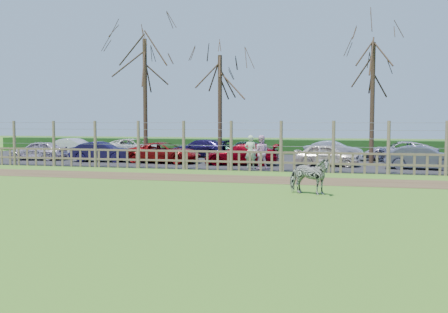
% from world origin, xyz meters
% --- Properties ---
extents(ground, '(120.00, 120.00, 0.00)m').
position_xyz_m(ground, '(0.00, 0.00, 0.00)').
color(ground, '#6DA42C').
rests_on(ground, ground).
extents(dirt_strip, '(34.00, 2.80, 0.01)m').
position_xyz_m(dirt_strip, '(0.00, 4.50, 0.01)').
color(dirt_strip, brown).
rests_on(dirt_strip, ground).
extents(asphalt, '(44.00, 13.00, 0.04)m').
position_xyz_m(asphalt, '(0.00, 14.50, 0.02)').
color(asphalt, '#232326').
rests_on(asphalt, ground).
extents(hedge, '(46.00, 2.00, 1.10)m').
position_xyz_m(hedge, '(0.00, 21.50, 0.55)').
color(hedge, '#1E4716').
rests_on(hedge, ground).
extents(fence, '(30.16, 0.16, 2.50)m').
position_xyz_m(fence, '(0.00, 8.00, 0.80)').
color(fence, brown).
rests_on(fence, ground).
extents(tree_left, '(4.80, 4.80, 7.88)m').
position_xyz_m(tree_left, '(-6.50, 12.50, 5.62)').
color(tree_left, '#3D2B1E').
rests_on(tree_left, ground).
extents(tree_mid, '(4.80, 4.80, 6.83)m').
position_xyz_m(tree_mid, '(-2.00, 13.50, 4.87)').
color(tree_mid, '#3D2B1E').
rests_on(tree_mid, ground).
extents(tree_right, '(4.80, 4.80, 7.35)m').
position_xyz_m(tree_right, '(7.00, 14.00, 5.24)').
color(tree_right, '#3D2B1E').
rests_on(tree_right, ground).
extents(zebra, '(1.62, 1.05, 1.26)m').
position_xyz_m(zebra, '(4.41, 0.64, 0.63)').
color(zebra, gray).
rests_on(zebra, ground).
extents(visitor_a, '(0.64, 0.42, 1.72)m').
position_xyz_m(visitor_a, '(0.83, 8.79, 0.90)').
color(visitor_a, '#BAE8A9').
rests_on(visitor_a, asphalt).
extents(visitor_b, '(0.90, 0.74, 1.72)m').
position_xyz_m(visitor_b, '(1.39, 8.64, 0.90)').
color(visitor_b, '#F1B8E3').
rests_on(visitor_b, asphalt).
extents(crow, '(0.26, 0.19, 0.21)m').
position_xyz_m(crow, '(3.37, 6.35, 0.10)').
color(crow, black).
rests_on(crow, ground).
extents(car_0, '(3.68, 1.88, 1.20)m').
position_xyz_m(car_0, '(-13.27, 11.32, 0.64)').
color(car_0, silver).
rests_on(car_0, asphalt).
extents(car_1, '(3.77, 1.69, 1.20)m').
position_xyz_m(car_1, '(-8.75, 11.07, 0.64)').
color(car_1, '#18123D').
rests_on(car_1, asphalt).
extents(car_2, '(4.51, 2.46, 1.20)m').
position_xyz_m(car_2, '(-4.77, 11.19, 0.64)').
color(car_2, maroon).
rests_on(car_2, asphalt).
extents(car_3, '(4.25, 1.98, 1.20)m').
position_xyz_m(car_3, '(-0.09, 10.88, 0.64)').
color(car_3, maroon).
rests_on(car_3, asphalt).
extents(car_4, '(3.61, 1.64, 1.20)m').
position_xyz_m(car_4, '(4.56, 11.38, 0.64)').
color(car_4, silver).
rests_on(car_4, asphalt).
extents(car_5, '(3.78, 1.75, 1.20)m').
position_xyz_m(car_5, '(9.35, 10.65, 0.64)').
color(car_5, '#535268').
rests_on(car_5, asphalt).
extents(car_7, '(3.75, 1.62, 1.20)m').
position_xyz_m(car_7, '(-13.58, 16.23, 0.64)').
color(car_7, silver).
rests_on(car_7, asphalt).
extents(car_8, '(4.51, 2.45, 1.20)m').
position_xyz_m(car_8, '(-9.08, 16.40, 0.64)').
color(car_8, silver).
rests_on(car_8, asphalt).
extents(car_9, '(4.30, 2.14, 1.20)m').
position_xyz_m(car_9, '(-4.16, 16.35, 0.64)').
color(car_9, '#1A1142').
rests_on(car_9, asphalt).
extents(car_10, '(3.66, 1.81, 1.20)m').
position_xyz_m(car_10, '(-0.42, 15.66, 0.64)').
color(car_10, '#1D4330').
rests_on(car_10, asphalt).
extents(car_11, '(3.73, 1.54, 1.20)m').
position_xyz_m(car_11, '(4.79, 15.77, 0.64)').
color(car_11, '#AFB2CA').
rests_on(car_11, asphalt).
extents(car_12, '(4.34, 2.04, 1.20)m').
position_xyz_m(car_12, '(8.81, 16.11, 0.64)').
color(car_12, '#BBB0C6').
rests_on(car_12, asphalt).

